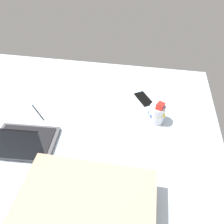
{
  "coord_description": "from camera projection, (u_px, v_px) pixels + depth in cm",
  "views": [
    {
      "loc": [
        -43.68,
        81.97,
        110.54
      ],
      "look_at": [
        -28.44,
        -8.61,
        24.0
      ],
      "focal_mm": 35.39,
      "sensor_mm": 36.0,
      "label": 1
    }
  ],
  "objects": [
    {
      "name": "cell_phone",
      "position": [
        144.0,
        99.0,
        1.44
      ],
      "size": [
        13.35,
        15.44,
        0.8
      ],
      "primitive_type": "cube",
      "rotation": [
        0.0,
        0.0,
        0.58
      ],
      "color": "black",
      "rests_on": "bed_mattress"
    },
    {
      "name": "laptop",
      "position": [
        20.0,
        142.0,
        1.12
      ],
      "size": [
        34.46,
        25.15,
        23.0
      ],
      "rotation": [
        0.0,
        0.0,
        0.07
      ],
      "color": "#4C4C51",
      "rests_on": "bed_mattress"
    },
    {
      "name": "pillow",
      "position": [
        86.0,
        210.0,
        0.85
      ],
      "size": [
        52.0,
        36.0,
        13.0
      ],
      "primitive_type": "cube",
      "color": "tan",
      "rests_on": "bed_mattress"
    },
    {
      "name": "charger_cable",
      "position": [
        38.0,
        112.0,
        1.34
      ],
      "size": [
        12.92,
        11.95,
        0.6
      ],
      "primitive_type": "cube",
      "rotation": [
        0.0,
        0.0,
        -0.74
      ],
      "color": "black",
      "rests_on": "bed_mattress"
    },
    {
      "name": "bed_mattress",
      "position": [
        63.0,
        134.0,
        1.34
      ],
      "size": [
        180.0,
        140.0,
        18.0
      ],
      "primitive_type": "cube",
      "color": "silver",
      "rests_on": "ground"
    },
    {
      "name": "snack_cup",
      "position": [
        157.0,
        113.0,
        1.25
      ],
      "size": [
        9.89,
        9.27,
        14.19
      ],
      "color": "silver",
      "rests_on": "bed_mattress"
    }
  ]
}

